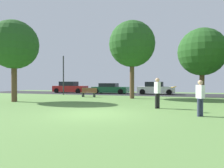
{
  "coord_description": "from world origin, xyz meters",
  "views": [
    {
      "loc": [
        3.81,
        -9.14,
        1.54
      ],
      "look_at": [
        0.0,
        2.98,
        1.39
      ],
      "focal_mm": 33.57,
      "sensor_mm": 36.0,
      "label": 1
    }
  ],
  "objects_px": {
    "parked_car_white": "(156,89)",
    "maple_tree_near": "(132,44)",
    "frisbee_disc": "(174,87)",
    "street_lamp_post": "(63,75)",
    "parked_car_green": "(110,89)",
    "park_bench": "(89,92)",
    "oak_tree_right": "(202,52)",
    "person_catcher": "(200,96)",
    "parked_car_red": "(70,88)",
    "maple_tree_far": "(14,45)",
    "person_thrower": "(157,91)"
  },
  "relations": [
    {
      "from": "person_thrower",
      "to": "person_catcher",
      "type": "distance_m",
      "value": 3.02
    },
    {
      "from": "maple_tree_near",
      "to": "person_catcher",
      "type": "bearing_deg",
      "value": -60.34
    },
    {
      "from": "oak_tree_right",
      "to": "park_bench",
      "type": "distance_m",
      "value": 11.6
    },
    {
      "from": "parked_car_green",
      "to": "person_thrower",
      "type": "bearing_deg",
      "value": -61.58
    },
    {
      "from": "parked_car_white",
      "to": "parked_car_green",
      "type": "bearing_deg",
      "value": -178.9
    },
    {
      "from": "person_catcher",
      "to": "oak_tree_right",
      "type": "bearing_deg",
      "value": -49.26
    },
    {
      "from": "maple_tree_far",
      "to": "park_bench",
      "type": "relative_size",
      "value": 3.87
    },
    {
      "from": "maple_tree_near",
      "to": "person_thrower",
      "type": "relative_size",
      "value": 4.02
    },
    {
      "from": "maple_tree_near",
      "to": "parked_car_white",
      "type": "xyz_separation_m",
      "value": [
        1.45,
        6.84,
        -4.22
      ]
    },
    {
      "from": "frisbee_disc",
      "to": "person_thrower",
      "type": "bearing_deg",
      "value": 133.12
    },
    {
      "from": "person_catcher",
      "to": "park_bench",
      "type": "xyz_separation_m",
      "value": [
        -9.37,
        9.14,
        -0.42
      ]
    },
    {
      "from": "person_catcher",
      "to": "street_lamp_post",
      "type": "relative_size",
      "value": 0.36
    },
    {
      "from": "person_catcher",
      "to": "parked_car_green",
      "type": "relative_size",
      "value": 0.35
    },
    {
      "from": "maple_tree_near",
      "to": "person_catcher",
      "type": "relative_size",
      "value": 4.38
    },
    {
      "from": "parked_car_red",
      "to": "oak_tree_right",
      "type": "bearing_deg",
      "value": -12.76
    },
    {
      "from": "parked_car_red",
      "to": "street_lamp_post",
      "type": "relative_size",
      "value": 1.01
    },
    {
      "from": "maple_tree_near",
      "to": "person_catcher",
      "type": "height_order",
      "value": "maple_tree_near"
    },
    {
      "from": "frisbee_disc",
      "to": "parked_car_green",
      "type": "relative_size",
      "value": 0.08
    },
    {
      "from": "maple_tree_near",
      "to": "street_lamp_post",
      "type": "xyz_separation_m",
      "value": [
        -8.65,
        2.76,
        -2.66
      ]
    },
    {
      "from": "park_bench",
      "to": "oak_tree_right",
      "type": "bearing_deg",
      "value": -166.57
    },
    {
      "from": "maple_tree_far",
      "to": "person_catcher",
      "type": "bearing_deg",
      "value": -13.09
    },
    {
      "from": "person_catcher",
      "to": "street_lamp_post",
      "type": "height_order",
      "value": "street_lamp_post"
    },
    {
      "from": "person_catcher",
      "to": "parked_car_green",
      "type": "bearing_deg",
      "value": -12.24
    },
    {
      "from": "person_catcher",
      "to": "maple_tree_near",
      "type": "bearing_deg",
      "value": -13.46
    },
    {
      "from": "parked_car_white",
      "to": "maple_tree_near",
      "type": "bearing_deg",
      "value": -101.98
    },
    {
      "from": "maple_tree_far",
      "to": "maple_tree_near",
      "type": "xyz_separation_m",
      "value": [
        7.95,
        5.62,
        0.59
      ]
    },
    {
      "from": "parked_car_green",
      "to": "park_bench",
      "type": "relative_size",
      "value": 2.83
    },
    {
      "from": "frisbee_disc",
      "to": "parked_car_red",
      "type": "height_order",
      "value": "parked_car_red"
    },
    {
      "from": "park_bench",
      "to": "street_lamp_post",
      "type": "height_order",
      "value": "street_lamp_post"
    },
    {
      "from": "maple_tree_far",
      "to": "parked_car_green",
      "type": "height_order",
      "value": "maple_tree_far"
    },
    {
      "from": "parked_car_red",
      "to": "parked_car_white",
      "type": "height_order",
      "value": "parked_car_red"
    },
    {
      "from": "parked_car_red",
      "to": "park_bench",
      "type": "xyz_separation_m",
      "value": [
        5.53,
        -6.2,
        -0.23
      ]
    },
    {
      "from": "parked_car_red",
      "to": "parked_car_green",
      "type": "xyz_separation_m",
      "value": [
        5.73,
        0.01,
        -0.08
      ]
    },
    {
      "from": "frisbee_disc",
      "to": "street_lamp_post",
      "type": "xyz_separation_m",
      "value": [
        -12.4,
        10.14,
        0.99
      ]
    },
    {
      "from": "maple_tree_far",
      "to": "parked_car_white",
      "type": "xyz_separation_m",
      "value": [
        9.4,
        12.46,
        -3.64
      ]
    },
    {
      "from": "maple_tree_near",
      "to": "parked_car_green",
      "type": "distance_m",
      "value": 9.06
    },
    {
      "from": "maple_tree_near",
      "to": "frisbee_disc",
      "type": "relative_size",
      "value": 19.48
    },
    {
      "from": "oak_tree_right",
      "to": "parked_car_green",
      "type": "bearing_deg",
      "value": 160.64
    },
    {
      "from": "maple_tree_far",
      "to": "frisbee_disc",
      "type": "bearing_deg",
      "value": -8.57
    },
    {
      "from": "parked_car_red",
      "to": "parked_car_white",
      "type": "distance_m",
      "value": 11.45
    },
    {
      "from": "maple_tree_near",
      "to": "parked_car_white",
      "type": "distance_m",
      "value": 8.17
    },
    {
      "from": "person_catcher",
      "to": "parked_car_red",
      "type": "height_order",
      "value": "person_catcher"
    },
    {
      "from": "oak_tree_right",
      "to": "park_bench",
      "type": "height_order",
      "value": "oak_tree_right"
    },
    {
      "from": "person_thrower",
      "to": "frisbee_disc",
      "type": "distance_m",
      "value": 1.37
    },
    {
      "from": "oak_tree_right",
      "to": "parked_car_white",
      "type": "xyz_separation_m",
      "value": [
        -4.71,
        3.78,
        -3.67
      ]
    },
    {
      "from": "parked_car_white",
      "to": "person_thrower",
      "type": "bearing_deg",
      "value": -84.01
    },
    {
      "from": "maple_tree_near",
      "to": "oak_tree_right",
      "type": "relative_size",
      "value": 1.06
    },
    {
      "from": "maple_tree_far",
      "to": "park_bench",
      "type": "xyz_separation_m",
      "value": [
        3.48,
        6.15,
        -3.86
      ]
    },
    {
      "from": "maple_tree_far",
      "to": "oak_tree_right",
      "type": "xyz_separation_m",
      "value": [
        14.11,
        8.69,
        0.03
      ]
    },
    {
      "from": "maple_tree_near",
      "to": "street_lamp_post",
      "type": "relative_size",
      "value": 1.56
    }
  ]
}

